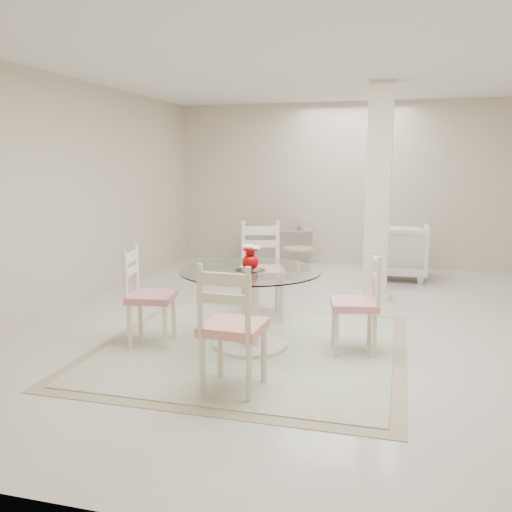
% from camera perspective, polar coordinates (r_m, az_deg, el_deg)
% --- Properties ---
extents(ground, '(7.00, 7.00, 0.00)m').
position_cam_1_polar(ground, '(5.98, 6.88, -7.03)').
color(ground, beige).
rests_on(ground, ground).
extents(room_shell, '(6.02, 7.02, 2.71)m').
position_cam_1_polar(room_shell, '(5.73, 7.28, 11.03)').
color(room_shell, beige).
rests_on(room_shell, ground).
extents(column, '(0.30, 0.30, 2.70)m').
position_cam_1_polar(column, '(6.99, 12.74, 6.51)').
color(column, beige).
rests_on(column, ground).
extents(area_rug, '(2.84, 2.84, 0.02)m').
position_cam_1_polar(area_rug, '(5.18, -0.58, -9.60)').
color(area_rug, tan).
rests_on(area_rug, ground).
extents(dining_table, '(1.31, 1.31, 0.75)m').
position_cam_1_polar(dining_table, '(5.06, -0.59, -5.58)').
color(dining_table, '#F0E2C5').
rests_on(dining_table, ground).
extents(red_vase, '(0.18, 0.15, 0.23)m').
position_cam_1_polar(red_vase, '(4.96, -0.59, -0.21)').
color(red_vase, '#A20407').
rests_on(red_vase, dining_table).
extents(dining_chair_east, '(0.48, 0.48, 1.02)m').
position_cam_1_polar(dining_chair_east, '(5.00, 11.07, -4.14)').
color(dining_chair_east, beige).
rests_on(dining_chair_east, ground).
extents(dining_chair_north, '(0.60, 0.60, 1.19)m').
position_cam_1_polar(dining_chair_north, '(6.00, 0.57, -0.76)').
color(dining_chair_north, beige).
rests_on(dining_chair_north, ground).
extents(dining_chair_west, '(0.48, 0.48, 1.04)m').
position_cam_1_polar(dining_chair_west, '(5.25, -11.69, -3.41)').
color(dining_chair_west, '#F6EACA').
rests_on(dining_chair_west, ground).
extents(dining_chair_south, '(0.47, 0.47, 1.12)m').
position_cam_1_polar(dining_chair_south, '(4.04, -2.72, -6.62)').
color(dining_chair_south, beige).
rests_on(dining_chair_south, ground).
extents(recliner_taupe, '(1.27, 1.18, 0.68)m').
position_cam_1_polar(recliner_taupe, '(8.92, 2.29, 0.91)').
color(recliner_taupe, gray).
rests_on(recliner_taupe, ground).
extents(armchair_white, '(0.88, 0.90, 0.81)m').
position_cam_1_polar(armchair_white, '(8.44, 14.69, 0.53)').
color(armchair_white, white).
rests_on(armchair_white, ground).
extents(side_table, '(0.45, 0.45, 0.47)m').
position_cam_1_polar(side_table, '(8.10, 4.49, -0.91)').
color(side_table, tan).
rests_on(side_table, ground).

